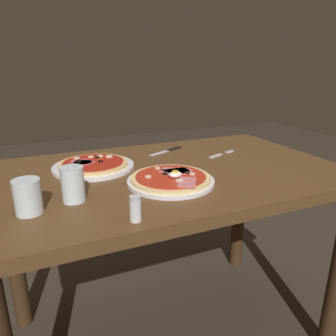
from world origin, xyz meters
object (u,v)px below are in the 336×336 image
Objects in this scene: pizza_foreground at (171,179)px; salt_shaker at (135,209)px; water_glass_near at (73,187)px; dining_table at (168,200)px; water_glass_far at (28,199)px; pizza_across_left at (93,165)px; fork at (220,155)px; knife at (168,151)px.

pizza_foreground is 4.29× the size of salt_shaker.
pizza_foreground is 0.31m from water_glass_near.
water_glass_far reaches higher than dining_table.
pizza_across_left is at bearing 53.77° from water_glass_far.
salt_shaker is (-0.51, -0.42, 0.03)m from fork.
fork is at bearing 17.81° from dining_table.
water_glass_far is (-0.23, -0.31, 0.03)m from pizza_across_left.
knife is (0.58, 0.42, -0.04)m from water_glass_far.
dining_table is at bearing 70.96° from pizza_foreground.
water_glass_far is 0.80m from fork.
water_glass_near is 1.52× the size of salt_shaker.
water_glass_near is 0.22m from salt_shaker.
water_glass_far is at bearing -172.95° from pizza_foreground.
water_glass_far is 0.72m from knife.
pizza_foreground reaches higher than dining_table.
dining_table is 0.32m from fork.
pizza_across_left is 3.22× the size of water_glass_far.
pizza_across_left is at bearing -163.09° from knife.
pizza_foreground is 0.39m from fork.
knife reaches higher than fork.
pizza_foreground is 0.44m from water_glass_far.
knife is at bearing 35.76° from water_glass_far.
water_glass_near reaches higher than fork.
pizza_foreground is 2.82× the size of water_glass_near.
fork is (0.53, -0.04, -0.01)m from pizza_across_left.
water_glass_near is at bearing -140.17° from knife.
dining_table is 0.53m from water_glass_far.
pizza_foreground is at bearing 3.67° from water_glass_near.
pizza_across_left is at bearing 175.77° from fork.
water_glass_far is at bearing -126.23° from pizza_across_left.
pizza_across_left is 0.53m from fork.
pizza_across_left is at bearing 68.64° from water_glass_near.
pizza_foreground is 0.95× the size of pizza_across_left.
knife is at bearing 67.88° from pizza_foreground.
salt_shaker reaches higher than fork.
salt_shaker is at bearing -124.90° from dining_table.
pizza_foreground is 0.28m from salt_shaker.
pizza_across_left is at bearing 152.47° from dining_table.
water_glass_far is at bearing -159.17° from dining_table.
dining_table is 0.42m from water_glass_near.
pizza_across_left is 2.96× the size of water_glass_near.
water_glass_far is (-0.12, -0.03, -0.00)m from water_glass_near.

